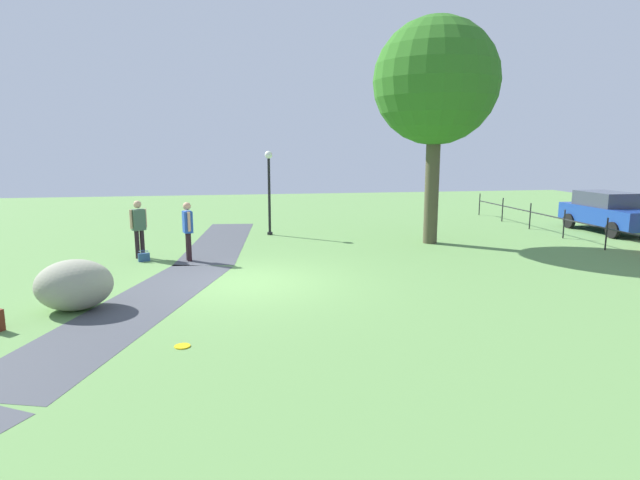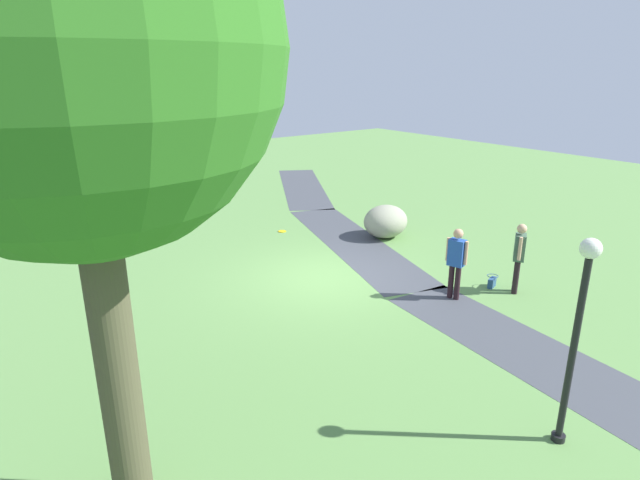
{
  "view_description": "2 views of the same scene",
  "coord_description": "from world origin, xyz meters",
  "px_view_note": "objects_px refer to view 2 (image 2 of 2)",
  "views": [
    {
      "loc": [
        12.55,
        -0.35,
        3.3
      ],
      "look_at": [
        -0.56,
        1.87,
        0.91
      ],
      "focal_mm": 29.27,
      "sensor_mm": 36.0,
      "label": 1
    },
    {
      "loc": [
        -9.99,
        7.66,
        5.25
      ],
      "look_at": [
        -0.54,
        0.6,
        1.3
      ],
      "focal_mm": 29.51,
      "sensor_mm": 36.0,
      "label": 2
    }
  ],
  "objects_px": {
    "large_shade_tree": "(73,52)",
    "frisbee_on_grass": "(282,231)",
    "lamp_post": "(578,321)",
    "woman_with_handbag": "(519,253)",
    "backpack_by_boulder": "(386,218)",
    "lawn_boulder": "(386,221)",
    "handbag_on_grass": "(492,282)",
    "man_near_boulder": "(456,259)"
  },
  "relations": [
    {
      "from": "woman_with_handbag",
      "to": "man_near_boulder",
      "type": "xyz_separation_m",
      "value": [
        0.66,
        1.47,
        -0.01
      ]
    },
    {
      "from": "handbag_on_grass",
      "to": "backpack_by_boulder",
      "type": "distance_m",
      "value": 5.87
    },
    {
      "from": "man_near_boulder",
      "to": "handbag_on_grass",
      "type": "bearing_deg",
      "value": -96.3
    },
    {
      "from": "handbag_on_grass",
      "to": "man_near_boulder",
      "type": "bearing_deg",
      "value": 83.7
    },
    {
      "from": "backpack_by_boulder",
      "to": "frisbee_on_grass",
      "type": "xyz_separation_m",
      "value": [
        1.35,
        3.42,
        -0.18
      ]
    },
    {
      "from": "lawn_boulder",
      "to": "frisbee_on_grass",
      "type": "distance_m",
      "value": 3.42
    },
    {
      "from": "large_shade_tree",
      "to": "backpack_by_boulder",
      "type": "distance_m",
      "value": 14.07
    },
    {
      "from": "backpack_by_boulder",
      "to": "frisbee_on_grass",
      "type": "distance_m",
      "value": 3.68
    },
    {
      "from": "lawn_boulder",
      "to": "woman_with_handbag",
      "type": "distance_m",
      "value": 5.06
    },
    {
      "from": "lamp_post",
      "to": "lawn_boulder",
      "type": "relative_size",
      "value": 1.87
    },
    {
      "from": "woman_with_handbag",
      "to": "handbag_on_grass",
      "type": "xyz_separation_m",
      "value": [
        0.51,
        0.18,
        -0.86
      ]
    },
    {
      "from": "large_shade_tree",
      "to": "backpack_by_boulder",
      "type": "bearing_deg",
      "value": -57.52
    },
    {
      "from": "lamp_post",
      "to": "lawn_boulder",
      "type": "distance_m",
      "value": 9.8
    },
    {
      "from": "large_shade_tree",
      "to": "man_near_boulder",
      "type": "xyz_separation_m",
      "value": [
        1.56,
        -8.02,
        -4.36
      ]
    },
    {
      "from": "large_shade_tree",
      "to": "man_near_boulder",
      "type": "distance_m",
      "value": 9.26
    },
    {
      "from": "woman_with_handbag",
      "to": "frisbee_on_grass",
      "type": "height_order",
      "value": "woman_with_handbag"
    },
    {
      "from": "large_shade_tree",
      "to": "man_near_boulder",
      "type": "height_order",
      "value": "large_shade_tree"
    },
    {
      "from": "large_shade_tree",
      "to": "lamp_post",
      "type": "relative_size",
      "value": 2.39
    },
    {
      "from": "backpack_by_boulder",
      "to": "lamp_post",
      "type": "bearing_deg",
      "value": 149.47
    },
    {
      "from": "woman_with_handbag",
      "to": "backpack_by_boulder",
      "type": "xyz_separation_m",
      "value": [
        6.13,
        -1.55,
        -0.81
      ]
    },
    {
      "from": "lawn_boulder",
      "to": "man_near_boulder",
      "type": "relative_size",
      "value": 0.98
    },
    {
      "from": "frisbee_on_grass",
      "to": "man_near_boulder",
      "type": "bearing_deg",
      "value": -176.67
    },
    {
      "from": "woman_with_handbag",
      "to": "handbag_on_grass",
      "type": "bearing_deg",
      "value": 19.44
    },
    {
      "from": "woman_with_handbag",
      "to": "backpack_by_boulder",
      "type": "height_order",
      "value": "woman_with_handbag"
    },
    {
      "from": "man_near_boulder",
      "to": "handbag_on_grass",
      "type": "xyz_separation_m",
      "value": [
        -0.14,
        -1.29,
        -0.86
      ]
    },
    {
      "from": "woman_with_handbag",
      "to": "backpack_by_boulder",
      "type": "distance_m",
      "value": 6.37
    },
    {
      "from": "handbag_on_grass",
      "to": "frisbee_on_grass",
      "type": "relative_size",
      "value": 1.3
    },
    {
      "from": "lamp_post",
      "to": "large_shade_tree",
      "type": "bearing_deg",
      "value": 63.94
    },
    {
      "from": "backpack_by_boulder",
      "to": "frisbee_on_grass",
      "type": "height_order",
      "value": "backpack_by_boulder"
    },
    {
      "from": "large_shade_tree",
      "to": "frisbee_on_grass",
      "type": "xyz_separation_m",
      "value": [
        8.37,
        -7.62,
        -5.35
      ]
    },
    {
      "from": "backpack_by_boulder",
      "to": "frisbee_on_grass",
      "type": "relative_size",
      "value": 1.52
    },
    {
      "from": "lawn_boulder",
      "to": "frisbee_on_grass",
      "type": "height_order",
      "value": "lawn_boulder"
    },
    {
      "from": "lamp_post",
      "to": "handbag_on_grass",
      "type": "relative_size",
      "value": 9.1
    },
    {
      "from": "lamp_post",
      "to": "backpack_by_boulder",
      "type": "height_order",
      "value": "lamp_post"
    },
    {
      "from": "frisbee_on_grass",
      "to": "backpack_by_boulder",
      "type": "bearing_deg",
      "value": -111.51
    },
    {
      "from": "lawn_boulder",
      "to": "handbag_on_grass",
      "type": "bearing_deg",
      "value": 171.87
    },
    {
      "from": "large_shade_tree",
      "to": "woman_with_handbag",
      "type": "xyz_separation_m",
      "value": [
        0.9,
        -9.49,
        -4.36
      ]
    },
    {
      "from": "woman_with_handbag",
      "to": "lamp_post",
      "type": "bearing_deg",
      "value": 130.34
    },
    {
      "from": "lawn_boulder",
      "to": "man_near_boulder",
      "type": "distance_m",
      "value": 4.8
    },
    {
      "from": "woman_with_handbag",
      "to": "backpack_by_boulder",
      "type": "relative_size",
      "value": 4.32
    },
    {
      "from": "lawn_boulder",
      "to": "woman_with_handbag",
      "type": "xyz_separation_m",
      "value": [
        -5.02,
        0.46,
        0.49
      ]
    },
    {
      "from": "woman_with_handbag",
      "to": "frisbee_on_grass",
      "type": "bearing_deg",
      "value": 14.05
    }
  ]
}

